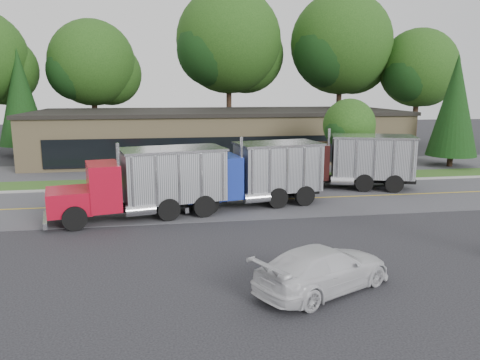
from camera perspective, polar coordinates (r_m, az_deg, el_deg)
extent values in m
plane|color=#3A3A40|center=(17.90, 0.61, -9.53)|extent=(140.00, 140.00, 0.00)
cube|color=slate|center=(26.43, -2.65, -2.66)|extent=(60.00, 8.00, 0.02)
cube|color=gold|center=(26.43, -2.65, -2.66)|extent=(60.00, 0.12, 0.01)
cube|color=#9E9E99|center=(30.50, -3.54, -0.78)|extent=(60.00, 0.30, 0.12)
cube|color=#3B5E20|center=(32.26, -3.84, -0.12)|extent=(60.00, 3.40, 0.03)
cube|color=slate|center=(37.15, -4.55, 1.39)|extent=(60.00, 7.00, 0.02)
cube|color=tan|center=(42.99, -2.56, 5.45)|extent=(32.00, 12.00, 4.00)
sphere|color=#1B3F11|center=(52.01, -26.99, 11.87)|extent=(6.72, 6.72, 6.72)
cylinder|color=#382619|center=(51.16, -17.17, 6.30)|extent=(0.56, 0.56, 4.72)
sphere|color=#1B3F11|center=(51.06, -17.60, 13.46)|extent=(8.63, 8.63, 8.63)
sphere|color=#1B3F11|center=(51.89, -15.55, 12.34)|extent=(6.47, 6.47, 6.47)
sphere|color=black|center=(50.44, -19.23, 12.48)|extent=(5.93, 5.93, 5.93)
cylinder|color=#382619|center=(51.07, -1.35, 7.50)|extent=(0.56, 0.56, 6.00)
sphere|color=#1B3F11|center=(51.18, -1.39, 16.63)|extent=(10.96, 10.96, 10.96)
sphere|color=#1B3F11|center=(52.73, 0.70, 14.98)|extent=(8.22, 8.22, 8.22)
sphere|color=black|center=(49.87, -3.25, 15.57)|extent=(7.54, 7.54, 7.54)
cylinder|color=#382619|center=(53.06, 11.86, 7.35)|extent=(0.56, 0.56, 5.89)
sphere|color=#1B3F11|center=(53.15, 12.22, 15.97)|extent=(10.76, 10.76, 10.76)
sphere|color=#1B3F11|center=(55.04, 13.67, 14.33)|extent=(8.07, 8.07, 8.07)
sphere|color=black|center=(51.55, 10.79, 15.05)|extent=(7.40, 7.40, 7.40)
cylinder|color=#382619|center=(54.70, 20.49, 6.26)|extent=(0.56, 0.56, 4.50)
sphere|color=#1B3F11|center=(54.58, 20.94, 12.65)|extent=(8.23, 8.23, 8.23)
sphere|color=#1B3F11|center=(56.21, 21.73, 11.49)|extent=(6.17, 6.17, 6.17)
sphere|color=black|center=(53.26, 20.07, 11.93)|extent=(5.66, 5.66, 5.66)
cylinder|color=#382619|center=(48.69, -24.71, 3.33)|extent=(0.44, 0.44, 1.00)
cone|color=black|center=(48.34, -25.19, 9.12)|extent=(4.34, 4.34, 8.88)
cylinder|color=#382619|center=(41.77, 24.22, 2.22)|extent=(0.44, 0.44, 1.00)
cone|color=black|center=(41.38, 24.71, 8.26)|extent=(3.93, 3.93, 8.04)
cylinder|color=#382619|center=(34.42, 12.96, 2.04)|extent=(0.56, 0.56, 2.01)
sphere|color=#1B3F11|center=(34.10, 13.16, 6.57)|extent=(3.68, 3.68, 3.68)
sphere|color=#1B3F11|center=(34.83, 13.90, 5.87)|extent=(2.76, 2.76, 2.76)
sphere|color=black|center=(33.60, 12.44, 5.95)|extent=(2.53, 2.53, 2.53)
cube|color=black|center=(23.74, -11.41, -3.07)|extent=(8.24, 2.73, 0.28)
cube|color=#B30C23|center=(23.30, -20.14, -2.42)|extent=(2.41, 2.67, 1.10)
cube|color=#B30C23|center=(23.25, -16.29, -0.69)|extent=(1.91, 2.65, 2.20)
cube|color=black|center=(23.13, -17.88, 0.16)|extent=(0.51, 2.06, 0.90)
cube|color=silver|center=(23.71, -8.15, 0.61)|extent=(5.33, 3.49, 2.50)
cube|color=silver|center=(23.50, -8.24, 3.73)|extent=(5.51, 3.67, 0.12)
cylinder|color=black|center=(24.55, -19.71, -3.04)|extent=(1.15, 0.58, 1.10)
cylinder|color=black|center=(22.32, -19.51, -4.42)|extent=(1.15, 0.58, 1.10)
cylinder|color=black|center=(25.18, -7.87, -2.12)|extent=(1.15, 0.58, 1.10)
cylinder|color=black|center=(23.01, -6.53, -3.37)|extent=(1.15, 0.58, 1.10)
cube|color=black|center=(25.69, 1.95, -1.75)|extent=(7.37, 2.25, 0.28)
cube|color=#1D33A0|center=(24.64, -4.96, -1.04)|extent=(2.12, 2.57, 1.10)
cube|color=#1D33A0|center=(24.90, -1.79, 0.53)|extent=(1.67, 2.58, 2.20)
cube|color=black|center=(24.67, -3.03, 1.37)|extent=(0.42, 2.08, 0.90)
cube|color=silver|center=(25.88, 4.61, 1.59)|extent=(4.74, 3.22, 2.50)
cube|color=silver|center=(25.70, 4.65, 4.45)|extent=(4.91, 3.39, 0.12)
cylinder|color=black|center=(25.89, -5.22, -1.69)|extent=(1.14, 0.53, 1.10)
cylinder|color=black|center=(23.72, -3.89, -2.88)|extent=(1.14, 0.53, 1.10)
cylinder|color=black|center=(27.32, 4.21, -0.99)|extent=(1.14, 0.53, 1.10)
cylinder|color=black|center=(25.27, 6.26, -2.03)|extent=(1.14, 0.53, 1.10)
cube|color=black|center=(30.76, 13.03, 0.14)|extent=(8.12, 3.42, 0.28)
cube|color=black|center=(30.57, 6.40, 1.34)|extent=(2.56, 2.78, 1.10)
cube|color=black|center=(30.46, 9.44, 2.37)|extent=(2.08, 2.72, 2.20)
cube|color=black|center=(30.40, 8.29, 3.14)|extent=(0.69, 2.02, 0.90)
cube|color=silver|center=(30.67, 15.81, 2.72)|extent=(5.43, 3.86, 2.50)
cube|color=silver|center=(30.51, 15.94, 5.13)|extent=(5.62, 4.05, 0.12)
cylinder|color=black|center=(31.80, 6.78, 0.71)|extent=(1.15, 0.66, 1.10)
cylinder|color=black|center=(29.54, 6.64, -0.10)|extent=(1.15, 0.66, 1.10)
cylinder|color=black|center=(32.08, 16.05, 0.44)|extent=(1.15, 0.66, 1.10)
cylinder|color=black|center=(29.84, 16.61, -0.39)|extent=(1.15, 0.66, 1.10)
imported|color=silver|center=(15.30, 10.14, -10.57)|extent=(5.27, 4.05, 1.42)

